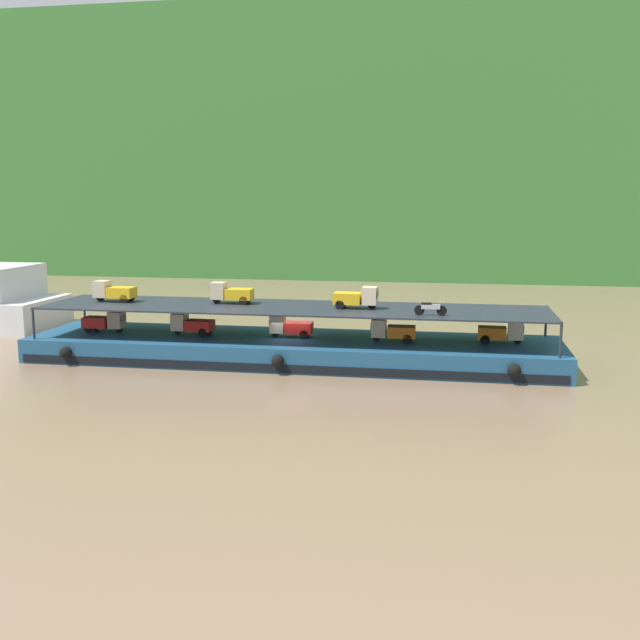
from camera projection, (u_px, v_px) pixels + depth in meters
The scene contains 13 objects.
ground_plane at pixel (292, 361), 47.04m from camera, with size 400.00×400.00×0.00m, color #7F664C.
hillside_far_bank at pixel (383, 128), 102.07m from camera, with size 112.02×28.62×35.61m.
cargo_barge at pixel (292, 349), 46.89m from camera, with size 33.77×8.16×1.50m.
cargo_rack at pixel (292, 308), 46.48m from camera, with size 32.17×6.75×2.00m.
mini_truck_lower_stern at pixel (105, 321), 48.83m from camera, with size 2.74×1.20×1.38m.
mini_truck_lower_aft at pixel (192, 324), 47.72m from camera, with size 2.79×1.28×1.38m.
mini_truck_lower_mid at pixel (290, 326), 46.91m from camera, with size 2.77×1.25×1.38m.
mini_truck_lower_fore at pixel (392, 330), 45.48m from camera, with size 2.75×1.22×1.38m.
mini_truck_lower_bow at pixel (501, 332), 44.95m from camera, with size 2.78×1.27×1.38m.
mini_truck_upper_stern at pixel (114, 291), 48.73m from camera, with size 2.76×1.24×1.38m.
mini_truck_upper_mid at pixel (231, 293), 47.84m from camera, with size 2.76×1.24×1.38m.
mini_truck_upper_fore at pixel (357, 298), 45.63m from camera, with size 2.78×1.28×1.38m.
motorcycle_upper_port at pixel (430, 308), 42.91m from camera, with size 1.90×0.55×0.87m.
Camera 1 is at (9.84, -44.96, 10.22)m, focal length 41.12 mm.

